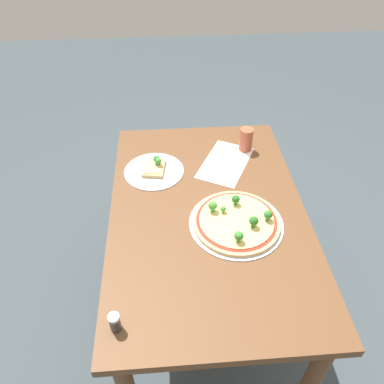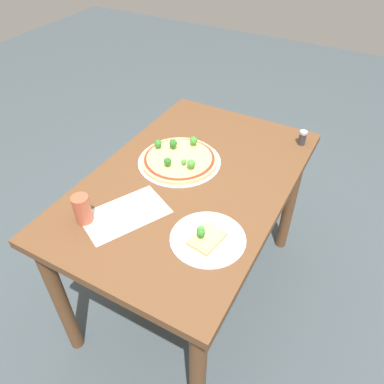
{
  "view_description": "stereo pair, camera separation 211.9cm",
  "coord_description": "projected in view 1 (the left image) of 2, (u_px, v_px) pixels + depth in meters",
  "views": [
    {
      "loc": [
        1.03,
        -0.14,
        1.81
      ],
      "look_at": [
        -0.09,
        -0.06,
        0.78
      ],
      "focal_mm": 35.0,
      "sensor_mm": 36.0,
      "label": 1
    },
    {
      "loc": [
        -1.04,
        -0.58,
        1.73
      ],
      "look_at": [
        -0.09,
        -0.06,
        0.78
      ],
      "focal_mm": 35.0,
      "sensor_mm": 36.0,
      "label": 2
    }
  ],
  "objects": [
    {
      "name": "pizza_tray_slice",
      "position": [
        154.0,
        169.0,
        1.65
      ],
      "size": [
        0.26,
        0.26,
        0.06
      ],
      "color": "#B7B7BC",
      "rests_on": "dining_table"
    },
    {
      "name": "pizza_tray_whole",
      "position": [
        237.0,
        221.0,
        1.41
      ],
      "size": [
        0.36,
        0.36,
        0.07
      ],
      "color": "#B7B7BC",
      "rests_on": "dining_table"
    },
    {
      "name": "paper_menu",
      "position": [
        225.0,
        163.0,
        1.7
      ],
      "size": [
        0.36,
        0.3,
        0.0
      ],
      "primitive_type": "cube",
      "rotation": [
        0.0,
        0.0,
        -0.47
      ],
      "color": "white",
      "rests_on": "dining_table"
    },
    {
      "name": "dining_table",
      "position": [
        207.0,
        229.0,
        1.55
      ],
      "size": [
        1.19,
        0.77,
        0.76
      ],
      "color": "brown",
      "rests_on": "ground_plane"
    },
    {
      "name": "drinking_cup",
      "position": [
        246.0,
        140.0,
        1.74
      ],
      "size": [
        0.06,
        0.06,
        0.11
      ],
      "primitive_type": "cylinder",
      "color": "#AD5138",
      "rests_on": "dining_table"
    },
    {
      "name": "ground_plane",
      "position": [
        204.0,
        311.0,
        1.99
      ],
      "size": [
        8.0,
        8.0,
        0.0
      ],
      "primitive_type": "plane",
      "color": "#3D474C"
    },
    {
      "name": "condiment_shaker",
      "position": [
        115.0,
        322.0,
        1.09
      ],
      "size": [
        0.03,
        0.03,
        0.07
      ],
      "color": "#333338",
      "rests_on": "dining_table"
    }
  ]
}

